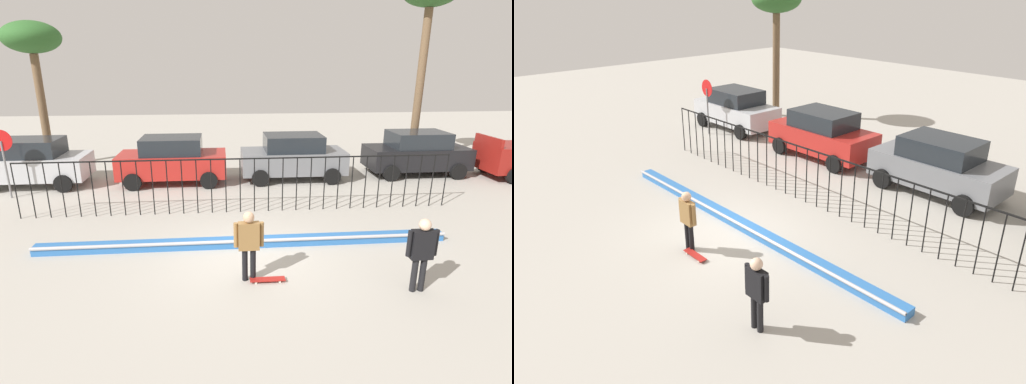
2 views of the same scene
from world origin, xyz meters
TOP-DOWN VIEW (x-y plane):
  - ground_plane at (0.00, 0.00)m, footprint 60.00×60.00m
  - bowl_coping_ledge at (0.00, 0.61)m, footprint 11.00×0.40m
  - perimeter_fence at (0.00, 3.25)m, footprint 14.04×0.04m
  - skateboarder at (-0.03, -1.15)m, footprint 0.67×0.25m
  - skateboard at (0.38, -1.28)m, footprint 0.80×0.20m
  - camera_operator at (3.56, -1.93)m, footprint 0.68×0.25m
  - parked_car_silver at (-8.08, 6.92)m, footprint 4.30×2.12m
  - parked_car_red at (-2.56, 6.87)m, footprint 4.30×2.12m
  - parked_car_gray at (2.40, 7.00)m, footprint 4.30×2.12m
  - parked_car_black at (7.92, 7.26)m, footprint 4.30×2.12m
  - stop_sign at (-8.30, 5.44)m, footprint 0.76×0.07m
  - palm_tree_tall at (8.51, 8.87)m, footprint 2.40×2.40m
  - palm_tree_short at (-8.63, 10.03)m, footprint 2.46×2.46m

SIDE VIEW (x-z plane):
  - ground_plane at x=0.00m, z-range 0.00..0.00m
  - skateboard at x=0.38m, z-range 0.02..0.10m
  - bowl_coping_ledge at x=0.00m, z-range -0.01..0.25m
  - parked_car_silver at x=-8.08m, z-range 0.02..1.92m
  - parked_car_red at x=-2.56m, z-range 0.02..1.92m
  - parked_car_gray at x=2.40m, z-range 0.02..1.92m
  - parked_car_black at x=7.92m, z-range 0.02..1.92m
  - skateboarder at x=-0.03m, z-range 0.17..1.82m
  - camera_operator at x=3.56m, z-range 0.17..1.84m
  - perimeter_fence at x=0.00m, z-range 0.21..2.03m
  - stop_sign at x=-8.30m, z-range 0.37..2.87m
  - palm_tree_short at x=-8.63m, z-range 2.31..8.76m
  - palm_tree_tall at x=8.51m, z-range 3.06..11.37m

